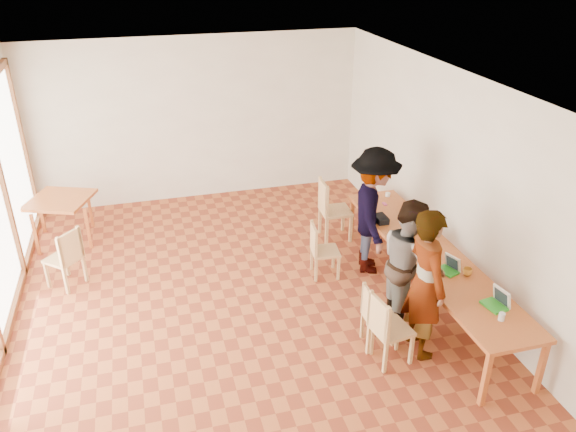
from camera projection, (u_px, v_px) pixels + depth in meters
name	position (u px, v px, depth m)	size (l,w,h in m)	color
ground	(243.00, 315.00, 7.45)	(8.00, 8.00, 0.00)	#A55127
wall_back	(197.00, 120.00, 10.22)	(6.00, 0.10, 3.00)	silver
wall_right	(460.00, 188.00, 7.48)	(0.10, 8.00, 3.00)	silver
ceiling	(233.00, 89.00, 6.09)	(6.00, 8.00, 0.04)	white
communal_table	(429.00, 255.00, 7.47)	(0.80, 4.00, 0.75)	#BC5F29
side_table	(60.00, 203.00, 9.00)	(0.90, 0.90, 0.75)	#BC5F29
chair_near	(374.00, 311.00, 6.69)	(0.39, 0.39, 0.43)	#DCAF6E
chair_mid	(385.00, 323.00, 6.41)	(0.48, 0.48, 0.48)	#DCAF6E
chair_far	(319.00, 245.00, 8.10)	(0.43, 0.43, 0.44)	#DCAF6E
chair_empty	(329.00, 204.00, 9.07)	(0.50, 0.50, 0.54)	#DCAF6E
chair_spare	(67.00, 253.00, 7.82)	(0.59, 0.59, 0.48)	#DCAF6E
person_near	(425.00, 283.00, 6.44)	(0.68, 0.45, 1.88)	gray
person_mid	(409.00, 263.00, 7.00)	(0.83, 0.65, 1.71)	gray
person_far	(373.00, 211.00, 8.08)	(1.23, 0.71, 1.91)	gray
laptop_near	(498.00, 301.00, 6.34)	(0.27, 0.30, 0.23)	green
laptop_mid	(450.00, 267.00, 7.01)	(0.28, 0.30, 0.21)	green
laptop_far	(424.00, 239.00, 7.65)	(0.28, 0.29, 0.20)	green
yellow_mug	(467.00, 272.00, 6.93)	(0.12, 0.12, 0.09)	orange
green_bottle	(407.00, 226.00, 7.81)	(0.07, 0.07, 0.28)	#0F650F
clear_glass	(502.00, 317.00, 6.11)	(0.07, 0.07, 0.09)	silver
condiment_cup	(388.00, 195.00, 9.02)	(0.08, 0.08, 0.06)	white
pink_phone	(385.00, 204.00, 8.76)	(0.05, 0.10, 0.01)	#C54380
black_pouch	(381.00, 219.00, 8.22)	(0.16, 0.26, 0.09)	black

